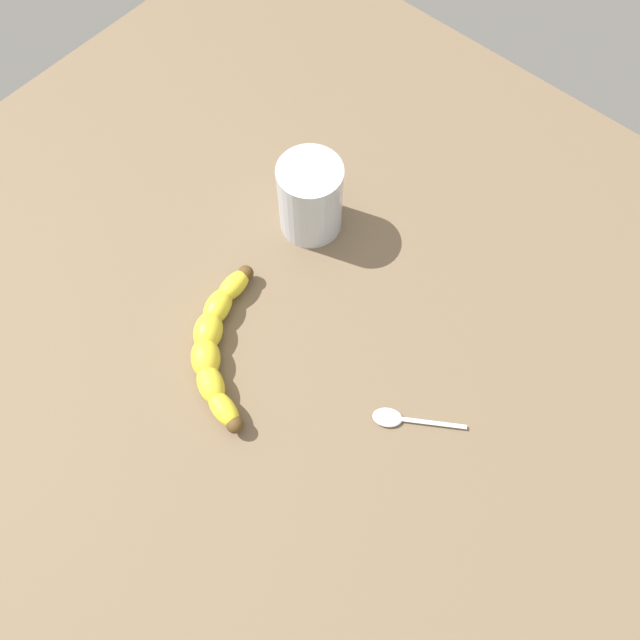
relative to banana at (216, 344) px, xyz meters
The scene contains 4 objects.
wooden_tabletop 8.61cm from the banana, 42.30° to the right, with size 120.00×120.00×3.00cm, color brown.
banana is the anchor object (origin of this frame).
smoothie_glass 22.59cm from the banana, ahead, with size 8.51×8.51×11.24cm.
teaspoon 23.31cm from the banana, 71.47° to the right, with size 7.42×10.12×0.80cm.
Camera 1 is at (-19.60, -23.54, 74.75)cm, focal length 34.64 mm.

